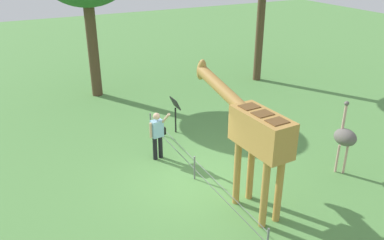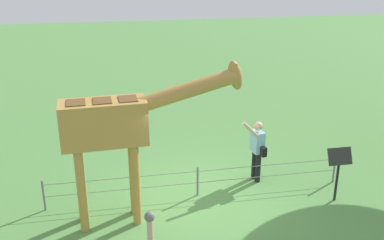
{
  "view_description": "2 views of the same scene",
  "coord_description": "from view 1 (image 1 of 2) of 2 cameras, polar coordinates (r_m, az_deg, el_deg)",
  "views": [
    {
      "loc": [
        -8.82,
        4.58,
        6.34
      ],
      "look_at": [
        0.41,
        -0.06,
        1.71
      ],
      "focal_mm": 37.1,
      "sensor_mm": 36.0,
      "label": 1
    },
    {
      "loc": [
        -1.87,
        -8.98,
        5.4
      ],
      "look_at": [
        -0.11,
        0.21,
        1.88
      ],
      "focal_mm": 41.21,
      "sensor_mm": 36.0,
      "label": 2
    }
  ],
  "objects": [
    {
      "name": "wire_fence",
      "position": [
        11.55,
        0.36,
        -6.76
      ],
      "size": [
        7.05,
        0.05,
        0.75
      ],
      "color": "slate",
      "rests_on": "ground_plane"
    },
    {
      "name": "visitor",
      "position": [
        12.43,
        -4.97,
        -1.87
      ],
      "size": [
        0.65,
        0.58,
        1.7
      ],
      "color": "black",
      "rests_on": "ground_plane"
    },
    {
      "name": "giraffe",
      "position": [
        9.72,
        8.7,
        -1.48
      ],
      "size": [
        3.81,
        0.8,
        3.41
      ],
      "color": "#BC8942",
      "rests_on": "ground_plane"
    },
    {
      "name": "ground_plane",
      "position": [
        11.79,
        0.65,
        -8.37
      ],
      "size": [
        60.0,
        60.0,
        0.0
      ],
      "primitive_type": "plane",
      "color": "#568E47"
    },
    {
      "name": "info_sign",
      "position": [
        14.14,
        -2.41,
        1.73
      ],
      "size": [
        0.56,
        0.21,
        1.32
      ],
      "color": "black",
      "rests_on": "ground_plane"
    },
    {
      "name": "ostrich",
      "position": [
        12.33,
        21.14,
        -2.34
      ],
      "size": [
        0.7,
        0.56,
        2.25
      ],
      "color": "#CC9E93",
      "rests_on": "ground_plane"
    }
  ]
}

